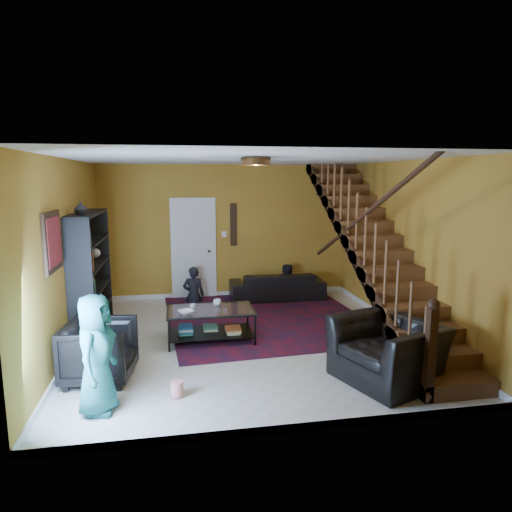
{
  "coord_description": "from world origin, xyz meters",
  "views": [
    {
      "loc": [
        -1.08,
        -6.83,
        2.52
      ],
      "look_at": [
        0.22,
        0.4,
        1.26
      ],
      "focal_mm": 32.0,
      "sensor_mm": 36.0,
      "label": 1
    }
  ],
  "objects_px": {
    "armchair_left": "(100,351)",
    "armchair_right": "(387,351)",
    "bookshelf": "(91,277)",
    "sofa": "(277,286)",
    "coffee_table": "(211,322)"
  },
  "relations": [
    {
      "from": "coffee_table",
      "to": "bookshelf",
      "type": "bearing_deg",
      "value": 162.73
    },
    {
      "from": "coffee_table",
      "to": "armchair_right",
      "type": "bearing_deg",
      "value": -41.2
    },
    {
      "from": "bookshelf",
      "to": "sofa",
      "type": "distance_m",
      "value": 3.88
    },
    {
      "from": "sofa",
      "to": "armchair_left",
      "type": "distance_m",
      "value": 4.6
    },
    {
      "from": "armchair_left",
      "to": "coffee_table",
      "type": "height_order",
      "value": "armchair_left"
    },
    {
      "from": "sofa",
      "to": "armchair_left",
      "type": "bearing_deg",
      "value": 49.26
    },
    {
      "from": "armchair_right",
      "to": "coffee_table",
      "type": "xyz_separation_m",
      "value": [
        -2.07,
        1.81,
        -0.09
      ]
    },
    {
      "from": "bookshelf",
      "to": "sofa",
      "type": "relative_size",
      "value": 1.03
    },
    {
      "from": "armchair_left",
      "to": "armchair_right",
      "type": "distance_m",
      "value": 3.61
    },
    {
      "from": "bookshelf",
      "to": "armchair_left",
      "type": "bearing_deg",
      "value": -78.45
    },
    {
      "from": "sofa",
      "to": "armchair_left",
      "type": "height_order",
      "value": "armchair_left"
    },
    {
      "from": "bookshelf",
      "to": "coffee_table",
      "type": "bearing_deg",
      "value": -17.27
    },
    {
      "from": "bookshelf",
      "to": "coffee_table",
      "type": "relative_size",
      "value": 1.49
    },
    {
      "from": "bookshelf",
      "to": "coffee_table",
      "type": "xyz_separation_m",
      "value": [
        1.84,
        -0.57,
        -0.66
      ]
    },
    {
      "from": "sofa",
      "to": "armchair_right",
      "type": "xyz_separation_m",
      "value": [
        0.49,
        -4.08,
        0.1
      ]
    }
  ]
}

